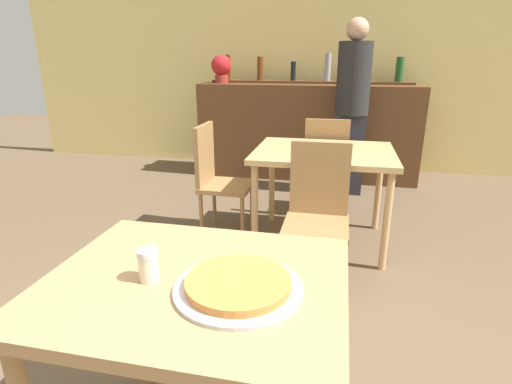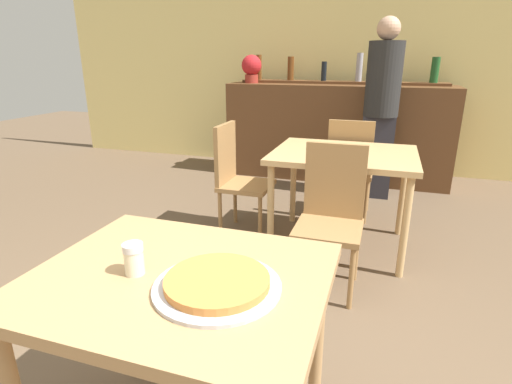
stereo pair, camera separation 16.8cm
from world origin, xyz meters
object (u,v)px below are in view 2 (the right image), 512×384
(cheese_shaker, at_px, (134,259))
(pizza_tray, at_px, (217,283))
(chair_far_side_back, at_px, (350,164))
(potted_plant, at_px, (252,67))
(chair_far_side_front, at_px, (331,210))
(person_standing, at_px, (381,104))
(chair_far_side_left, at_px, (237,173))

(cheese_shaker, bearing_deg, pizza_tray, 0.36)
(cheese_shaker, bearing_deg, chair_far_side_back, 80.75)
(potted_plant, bearing_deg, pizza_tray, -72.74)
(chair_far_side_front, relative_size, pizza_tray, 2.43)
(chair_far_side_front, height_order, potted_plant, potted_plant)
(pizza_tray, height_order, person_standing, person_standing)
(cheese_shaker, bearing_deg, person_standing, 79.28)
(potted_plant, bearing_deg, cheese_shaker, -76.57)
(chair_far_side_front, distance_m, chair_far_side_left, 1.03)
(chair_far_side_left, distance_m, potted_plant, 2.06)
(person_standing, bearing_deg, pizza_tray, -96.06)
(chair_far_side_back, bearing_deg, cheese_shaker, 80.75)
(chair_far_side_back, height_order, pizza_tray, chair_far_side_back)
(potted_plant, bearing_deg, chair_far_side_back, -42.96)
(chair_far_side_left, xyz_separation_m, cheese_shaker, (0.43, -2.02, 0.32))
(chair_far_side_back, distance_m, pizza_tray, 2.62)
(person_standing, distance_m, potted_plant, 1.67)
(chair_far_side_back, bearing_deg, person_standing, -105.90)
(chair_far_side_front, distance_m, person_standing, 1.96)
(person_standing, relative_size, potted_plant, 5.44)
(chair_far_side_front, bearing_deg, cheese_shaker, -106.50)
(chair_far_side_front, relative_size, potted_plant, 2.79)
(pizza_tray, bearing_deg, chair_far_side_front, 84.12)
(person_standing, bearing_deg, potted_plant, 161.11)
(chair_far_side_left, height_order, person_standing, person_standing)
(person_standing, bearing_deg, chair_far_side_back, -105.90)
(cheese_shaker, xyz_separation_m, person_standing, (0.63, 3.32, 0.14))
(cheese_shaker, relative_size, person_standing, 0.06)
(chair_far_side_left, distance_m, pizza_tray, 2.15)
(pizza_tray, bearing_deg, chair_far_side_back, 86.76)
(pizza_tray, relative_size, potted_plant, 1.14)
(chair_far_side_left, relative_size, potted_plant, 2.79)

